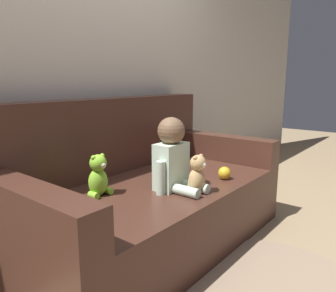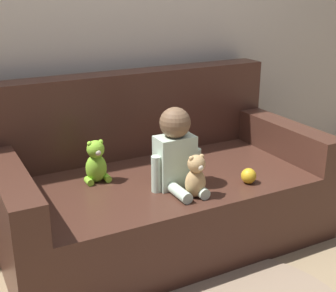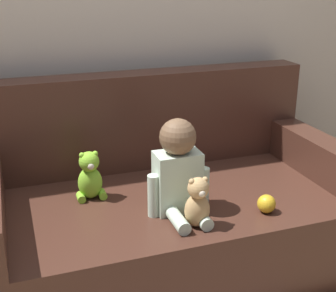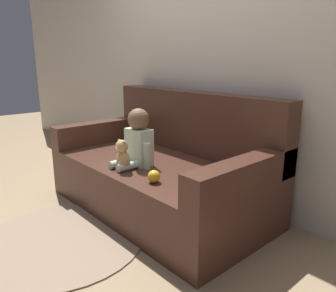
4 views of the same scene
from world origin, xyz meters
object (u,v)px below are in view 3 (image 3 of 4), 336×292
plush_toy_side (90,177)px  teddy_bear_brown (198,202)px  person_baby (179,172)px  couch (163,206)px  toy_ball (266,204)px

plush_toy_side → teddy_bear_brown: bearing=-47.5°
person_baby → plush_toy_side: person_baby is taller
couch → person_baby: bearing=-92.8°
person_baby → toy_ball: size_ratio=5.16×
couch → toy_ball: bearing=-47.8°
couch → person_baby: couch is taller
couch → person_baby: (-0.01, -0.26, 0.31)m
teddy_bear_brown → plush_toy_side: size_ratio=0.95×
person_baby → toy_ball: 0.44m
teddy_bear_brown → person_baby: bearing=100.1°
couch → toy_ball: size_ratio=21.71×
person_baby → teddy_bear_brown: size_ratio=1.89×
person_baby → teddy_bear_brown: person_baby is taller
teddy_bear_brown → toy_ball: teddy_bear_brown is taller
person_baby → couch: bearing=87.2°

